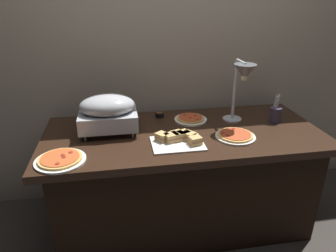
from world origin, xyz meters
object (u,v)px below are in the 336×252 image
chafing_dish (108,112)px  pizza_plate_front (191,119)px  pizza_plate_raised_stand (60,160)px  utensil_holder (275,114)px  sauce_cup_near (160,115)px  pizza_plate_center (235,136)px  sandwich_platter (179,139)px  heat_lamp (243,78)px

chafing_dish → pizza_plate_front: (0.60, 0.11, -0.14)m
pizza_plate_raised_stand → utensil_holder: size_ratio=1.36×
chafing_dish → utensil_holder: bearing=-0.9°
sauce_cup_near → utensil_holder: 0.86m
pizza_plate_center → utensil_holder: bearing=28.4°
sandwich_platter → sauce_cup_near: (-0.06, 0.45, -0.00)m
utensil_holder → pizza_plate_front: bearing=167.9°
utensil_holder → chafing_dish: bearing=179.1°
chafing_dish → pizza_plate_front: chafing_dish is taller
pizza_plate_front → pizza_plate_center: (0.22, -0.34, 0.00)m
pizza_plate_center → sandwich_platter: bearing=-178.5°
chafing_dish → pizza_plate_center: (0.82, -0.23, -0.14)m
pizza_plate_center → pizza_plate_raised_stand: size_ratio=0.92×
utensil_holder → sandwich_platter: bearing=-164.2°
chafing_dish → sauce_cup_near: 0.46m
pizza_plate_raised_stand → chafing_dish: bearing=52.7°
sandwich_platter → heat_lamp: bearing=21.9°
heat_lamp → sandwich_platter: 0.61m
sandwich_platter → utensil_holder: bearing=15.8°
pizza_plate_front → pizza_plate_center: 0.40m
chafing_dish → heat_lamp: (0.91, -0.05, 0.20)m
heat_lamp → utensil_holder: (0.30, 0.03, -0.29)m
pizza_plate_center → pizza_plate_raised_stand: same height
pizza_plate_center → utensil_holder: 0.44m
pizza_plate_center → chafing_dish: bearing=164.6°
sandwich_platter → sauce_cup_near: 0.46m
chafing_dish → pizza_plate_center: 0.86m
pizza_plate_front → pizza_plate_center: bearing=-56.7°
sauce_cup_near → utensil_holder: size_ratio=0.31×
chafing_dish → sandwich_platter: size_ratio=1.17×
sandwich_platter → pizza_plate_center: bearing=1.5°
pizza_plate_raised_stand → utensil_holder: (1.48, 0.34, 0.05)m
chafing_dish → utensil_holder: (1.20, -0.02, -0.09)m
sandwich_platter → pizza_plate_raised_stand: bearing=-170.2°
pizza_plate_front → sandwich_platter: (-0.16, -0.35, 0.01)m
utensil_holder → sauce_cup_near: bearing=164.0°
pizza_plate_center → sandwich_platter: size_ratio=0.81×
heat_lamp → pizza_plate_front: 0.49m
pizza_plate_front → utensil_holder: size_ratio=1.15×
pizza_plate_front → utensil_holder: utensil_holder is taller
heat_lamp → sandwich_platter: (-0.47, -0.19, -0.33)m
pizza_plate_center → utensil_holder: utensil_holder is taller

